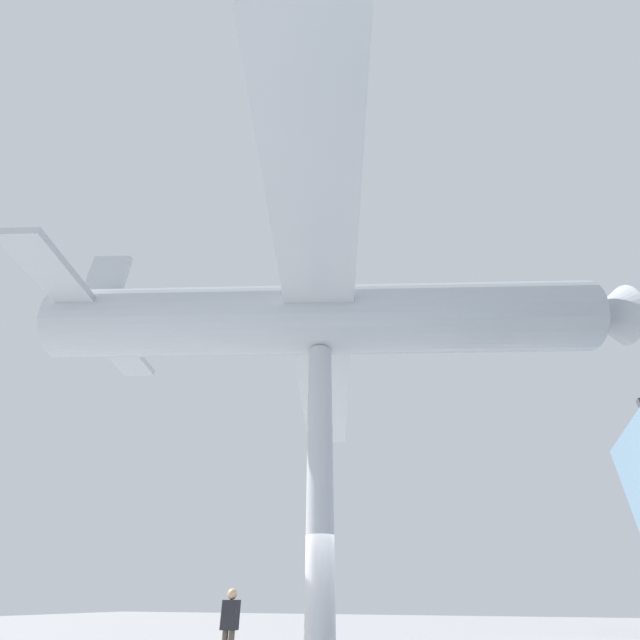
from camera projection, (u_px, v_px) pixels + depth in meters
support_pylon_central at (320, 489)px, 9.13m from camera, size 0.58×0.58×6.76m
suspended_airplane at (326, 320)px, 11.49m from camera, size 20.56×15.48×3.30m
visitor_person at (230, 623)px, 10.24m from camera, size 0.24×0.41×1.63m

